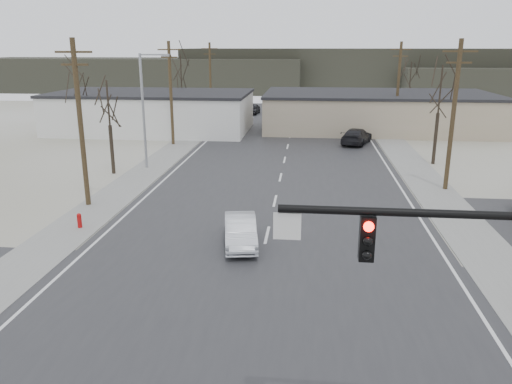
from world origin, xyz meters
TOP-DOWN VIEW (x-y plane):
  - ground at (0.00, 0.00)m, footprint 140.00×140.00m
  - main_road at (0.00, 15.00)m, footprint 18.00×110.00m
  - cross_road at (0.00, 0.00)m, footprint 90.00×10.00m
  - sidewalk_left at (-10.60, 20.00)m, footprint 3.00×90.00m
  - sidewalk_right at (10.60, 20.00)m, footprint 3.00×90.00m
  - fire_hydrant at (-10.20, 8.00)m, footprint 0.24×0.24m
  - building_left_far at (-16.00, 40.00)m, footprint 22.30×12.30m
  - building_right_far at (10.00, 44.00)m, footprint 26.30×14.30m
  - upole_left_b at (-11.50, 12.00)m, footprint 2.20×0.30m
  - upole_left_c at (-11.50, 32.00)m, footprint 2.20×0.30m
  - upole_left_d at (-11.50, 52.00)m, footprint 2.20×0.30m
  - upole_right_a at (11.50, 18.00)m, footprint 2.20×0.30m
  - upole_right_b at (11.50, 40.00)m, footprint 2.20×0.30m
  - streetlight_main at (-10.80, 22.00)m, footprint 2.40×0.25m
  - tree_left_near at (-13.00, 20.00)m, footprint 3.30×3.30m
  - tree_right_mid at (12.50, 26.00)m, footprint 3.74×3.74m
  - tree_left_far at (-14.00, 46.00)m, footprint 3.96×3.96m
  - tree_right_far at (15.00, 52.00)m, footprint 3.52×3.52m
  - tree_left_mid at (-22.00, 34.00)m, footprint 3.96×3.96m
  - hill_left at (-35.00, 92.00)m, footprint 70.00×18.00m
  - hill_center at (15.00, 96.00)m, footprint 80.00×18.00m
  - sedan_crossing at (-1.20, 6.58)m, footprint 2.24×4.55m
  - car_far_a at (6.81, 34.13)m, footprint 3.83×5.83m
  - car_far_b at (-6.12, 56.00)m, footprint 2.01×4.22m

SIDE VIEW (x-z plane):
  - ground at x=0.00m, z-range 0.00..0.00m
  - cross_road at x=0.00m, z-range 0.00..0.04m
  - main_road at x=0.00m, z-range 0.00..0.05m
  - sidewalk_left at x=-10.60m, z-range 0.00..0.06m
  - sidewalk_right at x=10.60m, z-range 0.00..0.06m
  - fire_hydrant at x=-10.20m, z-range 0.02..0.89m
  - car_far_b at x=-6.12m, z-range 0.05..1.44m
  - sedan_crossing at x=-1.20m, z-range 0.05..1.48m
  - car_far_a at x=6.81m, z-range 0.05..1.62m
  - building_right_far at x=10.00m, z-range 0.00..4.30m
  - building_left_far at x=-16.00m, z-range 0.01..4.51m
  - hill_left at x=-35.00m, z-range 0.00..7.00m
  - hill_center at x=15.00m, z-range 0.00..9.00m
  - streetlight_main at x=-10.80m, z-range 0.59..9.59m
  - upole_left_b at x=-11.50m, z-range 0.22..10.22m
  - upole_left_c at x=-11.50m, z-range 0.22..10.22m
  - upole_left_d at x=-11.50m, z-range 0.22..10.22m
  - upole_right_a at x=11.50m, z-range 0.22..10.22m
  - upole_right_b at x=11.50m, z-range 0.22..10.22m
  - tree_left_near at x=-13.00m, z-range 1.55..8.90m
  - tree_right_far at x=15.00m, z-range 1.66..9.50m
  - tree_right_mid at x=12.50m, z-range 1.77..10.10m
  - tree_left_far at x=-14.00m, z-range 1.87..10.69m
  - tree_left_mid at x=-22.00m, z-range 1.87..10.69m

